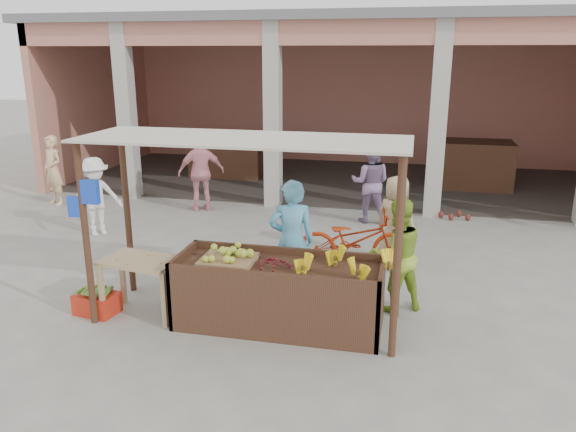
% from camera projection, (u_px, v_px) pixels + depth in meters
% --- Properties ---
extents(ground, '(60.00, 60.00, 0.00)m').
position_uv_depth(ground, '(242.00, 321.00, 7.31)').
color(ground, gray).
rests_on(ground, ground).
extents(market_building, '(14.40, 6.40, 4.20)m').
position_uv_depth(market_building, '(341.00, 78.00, 14.90)').
color(market_building, tan).
rests_on(market_building, ground).
extents(fruit_stall, '(2.60, 0.95, 0.80)m').
position_uv_depth(fruit_stall, '(279.00, 296.00, 7.10)').
color(fruit_stall, '#492D1D').
rests_on(fruit_stall, ground).
extents(stall_awning, '(4.09, 1.35, 2.39)m').
position_uv_depth(stall_awning, '(238.00, 171.00, 6.82)').
color(stall_awning, '#492D1D').
rests_on(stall_awning, ground).
extents(banana_heap, '(1.15, 0.63, 0.21)m').
position_uv_depth(banana_heap, '(344.00, 265.00, 6.77)').
color(banana_heap, yellow).
rests_on(banana_heap, fruit_stall).
extents(melon_tray, '(0.68, 0.59, 0.19)m').
position_uv_depth(melon_tray, '(228.00, 256.00, 7.11)').
color(melon_tray, '#97744E').
rests_on(melon_tray, fruit_stall).
extents(berry_heap, '(0.45, 0.37, 0.14)m').
position_uv_depth(berry_heap, '(273.00, 262.00, 6.94)').
color(berry_heap, maroon).
rests_on(berry_heap, fruit_stall).
extents(side_table, '(1.05, 0.78, 0.78)m').
position_uv_depth(side_table, '(141.00, 269.00, 7.32)').
color(side_table, tan).
rests_on(side_table, ground).
extents(papaya_pile, '(0.77, 0.44, 0.22)m').
position_uv_depth(papaya_pile, '(140.00, 251.00, 7.25)').
color(papaya_pile, '#559430').
rests_on(papaya_pile, side_table).
extents(red_crate, '(0.59, 0.46, 0.28)m').
position_uv_depth(red_crate, '(97.00, 303.00, 7.50)').
color(red_crate, red).
rests_on(red_crate, ground).
extents(plantain_bundle, '(0.41, 0.28, 0.08)m').
position_uv_depth(plantain_bundle, '(96.00, 291.00, 7.45)').
color(plantain_bundle, olive).
rests_on(plantain_bundle, red_crate).
extents(produce_sacks, '(0.96, 0.72, 0.58)m').
position_uv_depth(produce_sacks, '(456.00, 206.00, 11.69)').
color(produce_sacks, maroon).
rests_on(produce_sacks, ground).
extents(vendor_blue, '(0.81, 0.69, 1.85)m').
position_uv_depth(vendor_blue, '(292.00, 237.00, 7.69)').
color(vendor_blue, '#5AB4DE').
rests_on(vendor_blue, ground).
extents(vendor_green, '(0.90, 0.76, 1.63)m').
position_uv_depth(vendor_green, '(396.00, 252.00, 7.45)').
color(vendor_green, '#91BA2F').
rests_on(vendor_green, ground).
extents(motorcycle, '(0.99, 1.98, 0.99)m').
position_uv_depth(motorcycle, '(354.00, 239.00, 8.99)').
color(motorcycle, '#A82B0C').
rests_on(motorcycle, ground).
extents(shopper_a, '(1.08, 1.11, 1.61)m').
position_uv_depth(shopper_a, '(96.00, 194.00, 10.57)').
color(shopper_a, white).
rests_on(shopper_a, ground).
extents(shopper_b, '(1.21, 1.02, 1.82)m').
position_uv_depth(shopper_b, '(201.00, 170.00, 12.19)').
color(shopper_b, pink).
rests_on(shopper_b, ground).
extents(shopper_c, '(0.93, 0.82, 1.63)m').
position_uv_depth(shopper_c, '(396.00, 215.00, 9.14)').
color(shopper_c, tan).
rests_on(shopper_c, ground).
extents(shopper_e, '(0.74, 0.67, 1.64)m').
position_uv_depth(shopper_e, '(53.00, 169.00, 12.73)').
color(shopper_e, '#F0C38B').
rests_on(shopper_e, ground).
extents(shopper_f, '(0.89, 0.52, 1.80)m').
position_uv_depth(shopper_f, '(371.00, 179.00, 11.35)').
color(shopper_f, gray).
rests_on(shopper_f, ground).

